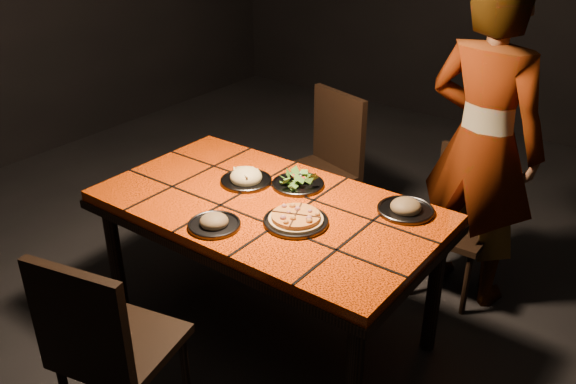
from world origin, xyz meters
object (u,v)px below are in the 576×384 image
Objects in this scene: dining_table at (268,217)px; chair_far_right at (461,213)px; plate_pizza at (296,220)px; plate_pasta at (246,178)px; chair_near at (105,343)px; diner at (483,145)px; chair_far_left at (325,160)px.

chair_far_right reaches higher than dining_table.
plate_pasta is (-0.44, 0.18, 0.00)m from plate_pizza.
chair_near is at bearing -80.89° from plate_pasta.
chair_near is 0.53× the size of diner.
chair_far_left is at bearing 9.30° from diner.
chair_near is 3.60× the size of plate_pasta.
plate_pasta is (-0.87, -0.86, -0.11)m from diner.
chair_far_left is (-0.24, 1.87, 0.02)m from chair_near.
chair_far_left is 3.75× the size of plate_pasta.
chair_far_right is at bearing -122.06° from chair_near.
chair_far_right is at bearing 57.76° from dining_table.
chair_far_left is at bearing 117.05° from plate_pizza.
chair_near is (-0.05, -0.93, -0.14)m from dining_table.
chair_far_right reaches higher than plate_pizza.
diner is 1.23m from plate_pasta.
diner reaches higher than chair_far_left.
chair_far_right is at bearing 45.88° from plate_pasta.
chair_near is at bearing -107.47° from plate_pizza.
plate_pizza reaches higher than dining_table.
chair_far_left is 0.86m from plate_pasta.
chair_far_left is 0.55× the size of diner.
chair_near is 0.93m from plate_pizza.
plate_pizza is (0.22, -0.07, 0.10)m from dining_table.
dining_table is 0.94m from chair_near.
diner is 5.58× the size of plate_pizza.
chair_far_left reaches higher than dining_table.
chair_far_left is at bearing 107.59° from dining_table.
chair_far_right is 3.18× the size of plate_pasta.
chair_near is 1.99m from chair_far_right.
chair_near is at bearing -110.87° from chair_far_right.
diner reaches higher than chair_far_right.
chair_far_left reaches higher than plate_pasta.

